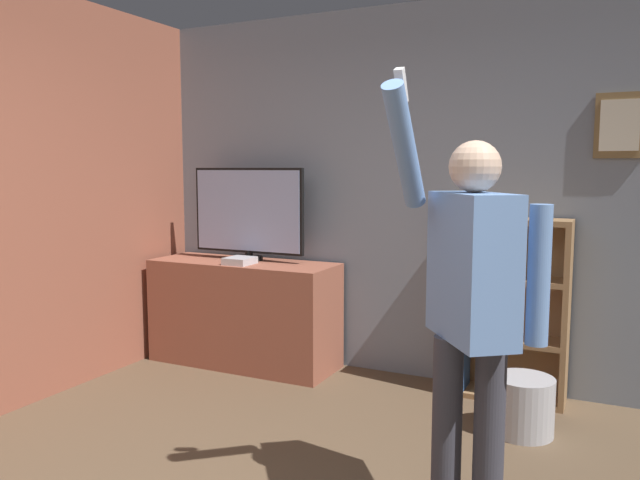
% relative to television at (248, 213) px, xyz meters
% --- Properties ---
extents(wall_back, '(6.24, 0.09, 2.70)m').
position_rel_television_xyz_m(wall_back, '(1.33, 0.25, 0.16)').
color(wall_back, gray).
rests_on(wall_back, ground_plane).
extents(wall_side_brick, '(0.06, 4.26, 2.70)m').
position_rel_television_xyz_m(wall_side_brick, '(-0.83, -1.11, 0.16)').
color(wall_side_brick, '#93513D').
rests_on(wall_side_brick, ground_plane).
extents(tv_ledge, '(1.48, 0.53, 0.82)m').
position_rel_television_xyz_m(tv_ledge, '(-0.00, -0.08, -0.78)').
color(tv_ledge, '#93513D').
rests_on(tv_ledge, ground_plane).
extents(television, '(0.96, 0.22, 0.73)m').
position_rel_television_xyz_m(television, '(0.00, 0.00, 0.00)').
color(television, black).
rests_on(television, tv_ledge).
extents(game_console, '(0.20, 0.21, 0.05)m').
position_rel_television_xyz_m(game_console, '(0.05, -0.20, -0.35)').
color(game_console, silver).
rests_on(game_console, tv_ledge).
extents(bookshelf, '(0.77, 0.28, 1.21)m').
position_rel_television_xyz_m(bookshelf, '(1.90, 0.07, -0.57)').
color(bookshelf, '#997047').
rests_on(bookshelf, ground_plane).
extents(person, '(0.62, 0.57, 1.93)m').
position_rel_television_xyz_m(person, '(2.08, -1.56, -0.18)').
color(person, '#383842').
rests_on(person, ground_plane).
extents(waste_bin, '(0.35, 0.35, 0.34)m').
position_rel_television_xyz_m(waste_bin, '(2.17, -0.49, -1.02)').
color(waste_bin, '#B7B7BC').
rests_on(waste_bin, ground_plane).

